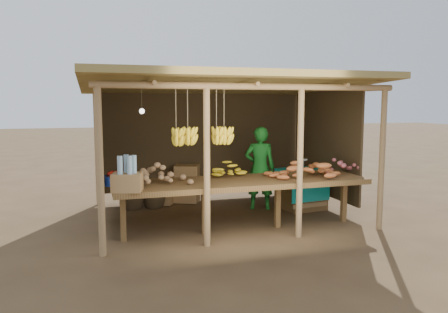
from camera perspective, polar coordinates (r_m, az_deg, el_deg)
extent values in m
plane|color=brown|center=(7.77, 0.00, -7.71)|extent=(60.00, 60.00, 0.00)
cylinder|color=#9C7950|center=(5.76, -15.87, -1.98)|extent=(0.09, 0.09, 2.20)
cylinder|color=#9C7950|center=(7.18, 19.92, -0.40)|extent=(0.09, 0.09, 2.20)
cylinder|color=#9C7950|center=(8.73, -16.26, 0.98)|extent=(0.09, 0.09, 2.20)
cylinder|color=#9C7950|center=(9.73, 9.31, 1.76)|extent=(0.09, 0.09, 2.20)
cylinder|color=#9C7950|center=(5.94, -2.25, -1.44)|extent=(0.09, 0.09, 2.20)
cylinder|color=#9C7950|center=(6.44, 9.89, -0.89)|extent=(0.09, 0.09, 2.20)
cylinder|color=#9C7950|center=(6.10, 4.15, 9.12)|extent=(4.40, 0.09, 0.09)
cylinder|color=#9C7950|center=(8.96, -2.82, 8.44)|extent=(4.40, 0.09, 0.09)
cube|color=#A28B4B|center=(7.52, 0.00, 9.42)|extent=(4.70, 3.50, 0.28)
cube|color=#43341F|center=(8.97, -2.75, 2.11)|extent=(4.20, 0.04, 1.98)
cube|color=#43341F|center=(7.43, -16.00, 0.84)|extent=(0.04, 2.40, 1.98)
cube|color=#43341F|center=(8.57, 13.04, 1.71)|extent=(0.04, 2.40, 1.98)
cube|color=brown|center=(6.72, 2.36, -3.40)|extent=(3.90, 1.05, 0.08)
cube|color=brown|center=(6.46, -13.06, -7.65)|extent=(0.08, 0.08, 0.72)
cube|color=brown|center=(6.64, -2.59, -7.07)|extent=(0.08, 0.08, 0.72)
cube|color=brown|center=(7.02, 7.00, -6.33)|extent=(0.08, 0.08, 0.72)
cube|color=brown|center=(7.58, 15.37, -5.54)|extent=(0.08, 0.08, 0.72)
cylinder|color=navy|center=(6.49, -13.98, -3.03)|extent=(0.37, 0.37, 0.13)
cube|color=#9A7245|center=(5.97, -12.52, -3.30)|extent=(0.45, 0.39, 0.24)
imported|color=#197323|center=(8.13, 4.69, -1.52)|extent=(0.65, 0.54, 1.54)
cube|color=brown|center=(8.33, 10.19, -4.43)|extent=(0.81, 0.71, 0.68)
cube|color=#0D9394|center=(8.26, 10.24, -1.90)|extent=(0.89, 0.80, 0.07)
cube|color=#9A7245|center=(8.73, -4.84, -4.73)|extent=(0.57, 0.53, 0.37)
cube|color=#9A7245|center=(8.66, -4.87, -2.34)|extent=(0.57, 0.53, 0.37)
cube|color=#9A7245|center=(8.64, -8.14, -4.89)|extent=(0.57, 0.53, 0.37)
ellipsoid|color=#43341F|center=(8.36, -11.88, -4.99)|extent=(0.44, 0.44, 0.59)
ellipsoid|color=#43341F|center=(8.40, -9.17, -4.87)|extent=(0.44, 0.44, 0.59)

